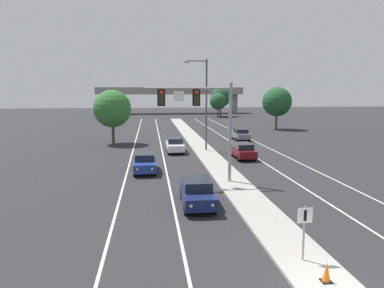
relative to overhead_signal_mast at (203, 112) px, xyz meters
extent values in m
cube|color=#9E9B93|center=(2.21, 3.51, -5.21)|extent=(2.40, 110.00, 0.15)
cube|color=silver|center=(-2.49, 10.51, -5.29)|extent=(0.14, 100.00, 0.01)
cube|color=silver|center=(6.91, 10.51, -5.29)|extent=(0.14, 100.00, 0.01)
cube|color=silver|center=(-5.79, 10.51, -5.29)|extent=(0.14, 100.00, 0.01)
cube|color=silver|center=(10.21, 10.51, -5.29)|extent=(0.14, 100.00, 0.01)
cylinder|color=gray|center=(1.98, 0.01, -1.54)|extent=(0.24, 0.24, 7.20)
cylinder|color=gray|center=(-1.12, 0.01, 1.66)|extent=(6.20, 0.16, 0.16)
cube|color=black|center=(-0.50, 0.05, 1.01)|extent=(0.56, 0.06, 1.20)
cube|color=#38330F|center=(-0.50, 0.01, 1.01)|extent=(0.32, 0.32, 1.00)
sphere|color=red|center=(-0.50, -0.16, 1.33)|extent=(0.22, 0.22, 0.22)
sphere|color=#282828|center=(-0.50, -0.16, 1.01)|extent=(0.22, 0.22, 0.22)
sphere|color=#282828|center=(-0.50, -0.16, 0.69)|extent=(0.22, 0.22, 0.22)
cube|color=black|center=(-2.98, 0.05, 1.01)|extent=(0.56, 0.06, 1.20)
cube|color=#38330F|center=(-2.98, 0.01, 1.01)|extent=(0.32, 0.32, 1.00)
sphere|color=red|center=(-2.98, -0.16, 1.33)|extent=(0.22, 0.22, 0.22)
sphere|color=#282828|center=(-2.98, -0.16, 1.01)|extent=(0.22, 0.22, 0.22)
sphere|color=#282828|center=(-2.98, -0.16, 0.69)|extent=(0.22, 0.22, 0.22)
cube|color=white|center=(-1.74, -0.01, 1.11)|extent=(0.70, 0.04, 0.70)
cylinder|color=gray|center=(2.12, -12.40, -4.04)|extent=(0.08, 0.08, 2.20)
cube|color=white|center=(2.12, -12.43, -3.29)|extent=(0.60, 0.03, 0.60)
cube|color=black|center=(2.12, -12.45, -3.29)|extent=(0.12, 0.01, 0.44)
cylinder|color=#4C4C51|center=(2.43, 13.79, -0.14)|extent=(0.20, 0.20, 10.00)
cylinder|color=#4C4C51|center=(1.33, 13.79, 4.66)|extent=(2.20, 0.12, 0.12)
cube|color=#B7B7B2|center=(0.23, 13.79, 4.51)|extent=(0.56, 0.28, 0.20)
cube|color=#141E4C|center=(-1.08, -4.85, -4.62)|extent=(1.89, 4.44, 0.70)
cube|color=black|center=(-1.08, -4.63, -3.99)|extent=(1.63, 2.41, 0.56)
sphere|color=#EAE5C6|center=(-0.55, -7.04, -4.57)|extent=(0.18, 0.18, 0.18)
sphere|color=#EAE5C6|center=(-1.70, -7.02, -4.57)|extent=(0.18, 0.18, 0.18)
cylinder|color=black|center=(-0.31, -6.37, -4.97)|extent=(0.23, 0.64, 0.64)
cylinder|color=black|center=(-1.91, -6.33, -4.97)|extent=(0.23, 0.64, 0.64)
cylinder|color=black|center=(-0.25, -3.37, -4.97)|extent=(0.23, 0.64, 0.64)
cylinder|color=black|center=(-1.85, -3.33, -4.97)|extent=(0.23, 0.64, 0.64)
cube|color=navy|center=(-4.31, 4.38, -4.62)|extent=(1.88, 4.43, 0.70)
cube|color=black|center=(-4.32, 4.60, -3.99)|extent=(1.63, 2.40, 0.56)
sphere|color=#EAE5C6|center=(-3.70, 2.21, -4.57)|extent=(0.18, 0.18, 0.18)
sphere|color=#EAE5C6|center=(-4.85, 2.19, -4.57)|extent=(0.18, 0.18, 0.18)
cylinder|color=black|center=(-3.49, 2.90, -4.97)|extent=(0.23, 0.64, 0.64)
cylinder|color=black|center=(-5.09, 2.87, -4.97)|extent=(0.23, 0.64, 0.64)
cylinder|color=black|center=(-3.54, 5.90, -4.97)|extent=(0.23, 0.64, 0.64)
cylinder|color=black|center=(-5.14, 5.87, -4.97)|extent=(0.23, 0.64, 0.64)
cube|color=silver|center=(-1.09, 13.66, -4.62)|extent=(1.84, 4.42, 0.70)
cube|color=black|center=(-1.10, 13.88, -3.99)|extent=(1.61, 2.39, 0.56)
sphere|color=#EAE5C6|center=(-0.50, 11.48, -4.57)|extent=(0.18, 0.18, 0.18)
sphere|color=#EAE5C6|center=(-1.65, 11.47, -4.57)|extent=(0.18, 0.18, 0.18)
cylinder|color=black|center=(-0.28, 12.16, -4.97)|extent=(0.23, 0.64, 0.64)
cylinder|color=black|center=(-1.88, 12.15, -4.97)|extent=(0.23, 0.64, 0.64)
cylinder|color=black|center=(-0.31, 15.16, -4.97)|extent=(0.23, 0.64, 0.64)
cylinder|color=black|center=(-1.91, 15.15, -4.97)|extent=(0.23, 0.64, 0.64)
cube|color=#5B0F14|center=(5.40, 9.26, -4.62)|extent=(1.88, 4.43, 0.70)
cube|color=black|center=(5.41, 9.04, -3.99)|extent=(1.63, 2.40, 0.56)
sphere|color=#EAE5C6|center=(4.79, 11.43, -4.57)|extent=(0.18, 0.18, 0.18)
sphere|color=#EAE5C6|center=(5.94, 11.45, -4.57)|extent=(0.18, 0.18, 0.18)
cylinder|color=black|center=(4.58, 10.74, -4.97)|extent=(0.23, 0.64, 0.64)
cylinder|color=black|center=(6.18, 10.77, -4.97)|extent=(0.23, 0.64, 0.64)
cylinder|color=black|center=(4.63, 7.74, -4.97)|extent=(0.23, 0.64, 0.64)
cylinder|color=black|center=(6.23, 7.77, -4.97)|extent=(0.23, 0.64, 0.64)
cube|color=slate|center=(8.57, 22.46, -4.62)|extent=(1.88, 4.43, 0.70)
cube|color=black|center=(8.58, 22.24, -3.99)|extent=(1.63, 2.41, 0.56)
sphere|color=#EAE5C6|center=(7.95, 24.63, -4.57)|extent=(0.18, 0.18, 0.18)
sphere|color=#EAE5C6|center=(9.11, 24.65, -4.57)|extent=(0.18, 0.18, 0.18)
cylinder|color=black|center=(7.74, 23.95, -4.97)|extent=(0.23, 0.64, 0.64)
cylinder|color=black|center=(9.34, 23.98, -4.97)|extent=(0.23, 0.64, 0.64)
cylinder|color=black|center=(7.80, 20.95, -4.97)|extent=(0.23, 0.64, 0.64)
cylinder|color=black|center=(9.40, 20.98, -4.97)|extent=(0.23, 0.64, 0.64)
cube|color=black|center=(2.25, -14.04, -5.12)|extent=(0.36, 0.36, 0.04)
cone|color=orange|center=(2.25, -14.04, -4.75)|extent=(0.28, 0.28, 0.70)
cube|color=gray|center=(2.21, 79.98, 0.91)|extent=(42.40, 6.40, 1.10)
cube|color=gray|center=(2.21, 76.98, 1.91)|extent=(42.40, 0.36, 0.90)
cube|color=gray|center=(-16.99, 79.98, -2.46)|extent=(1.80, 2.40, 5.65)
cube|color=gray|center=(21.41, 79.98, -2.46)|extent=(1.80, 2.40, 5.65)
cylinder|color=#4C3823|center=(13.47, 63.76, -4.13)|extent=(0.36, 0.36, 2.32)
sphere|color=#1E4C28|center=(13.47, 63.76, -1.27)|extent=(4.24, 4.24, 4.24)
cylinder|color=#4C3823|center=(-14.19, 54.11, -4.32)|extent=(0.36, 0.36, 1.93)
sphere|color=#1E4C28|center=(-14.19, 54.11, -1.95)|extent=(3.53, 3.53, 3.53)
cylinder|color=#4C3823|center=(18.30, 34.83, -3.89)|extent=(0.36, 0.36, 2.79)
sphere|color=#1E4C28|center=(18.30, 34.83, -0.45)|extent=(5.11, 5.11, 5.11)
cylinder|color=#4C3823|center=(-12.79, 62.87, -4.19)|extent=(0.36, 0.36, 2.20)
sphere|color=#2D6B2D|center=(-12.79, 62.87, -1.49)|extent=(4.02, 4.02, 4.02)
cylinder|color=#4C3823|center=(14.75, 67.04, -3.85)|extent=(0.36, 0.36, 2.87)
sphere|color=#1E4C28|center=(14.75, 67.04, -0.31)|extent=(5.25, 5.25, 5.25)
cylinder|color=#4C3823|center=(-8.51, 20.75, -3.99)|extent=(0.36, 0.36, 2.60)
sphere|color=#2D6B2D|center=(-8.51, 20.75, -0.79)|extent=(4.76, 4.76, 4.76)
camera|label=1|loc=(-3.79, -24.92, 1.52)|focal=33.01mm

